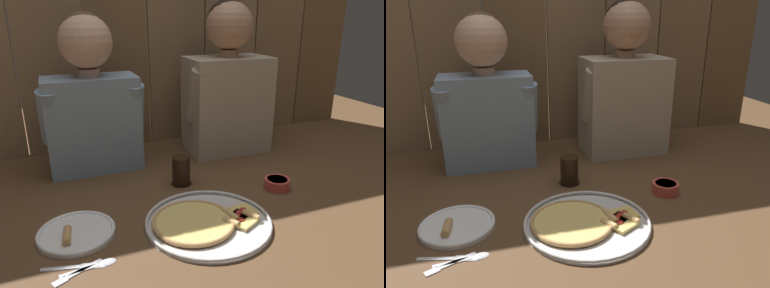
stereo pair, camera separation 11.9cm
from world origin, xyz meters
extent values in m
plane|color=brown|center=(0.00, 0.00, 0.00)|extent=(3.20, 3.20, 0.00)
cylinder|color=silver|center=(-0.04, -0.10, 0.00)|extent=(0.38, 0.38, 0.01)
torus|color=silver|center=(-0.04, -0.10, 0.01)|extent=(0.38, 0.38, 0.01)
cylinder|color=#B23823|center=(-0.08, -0.09, 0.01)|extent=(0.24, 0.24, 0.00)
cylinder|color=#F4D170|center=(-0.08, -0.09, 0.01)|extent=(0.23, 0.23, 0.01)
torus|color=tan|center=(-0.08, -0.09, 0.01)|extent=(0.25, 0.25, 0.01)
cube|color=#EFC660|center=(0.08, -0.10, 0.01)|extent=(0.10, 0.08, 0.01)
cylinder|color=tan|center=(0.03, -0.10, 0.02)|extent=(0.03, 0.07, 0.02)
cylinder|color=#A3281E|center=(0.06, -0.10, 0.02)|extent=(0.02, 0.02, 0.00)
cylinder|color=#A3281E|center=(0.08, -0.09, 0.02)|extent=(0.02, 0.02, 0.00)
cube|color=#EABC56|center=(0.05, -0.12, 0.01)|extent=(0.09, 0.08, 0.01)
cylinder|color=tan|center=(0.02, -0.14, 0.02)|extent=(0.04, 0.05, 0.02)
cylinder|color=#A3281E|center=(0.05, -0.12, 0.02)|extent=(0.02, 0.02, 0.00)
cube|color=#F4D170|center=(0.06, -0.15, 0.01)|extent=(0.09, 0.08, 0.01)
cylinder|color=tan|center=(0.09, -0.13, 0.02)|extent=(0.04, 0.06, 0.02)
cylinder|color=#A3281E|center=(0.05, -0.14, 0.02)|extent=(0.02, 0.02, 0.00)
cylinder|color=white|center=(-0.41, -0.02, 0.01)|extent=(0.22, 0.22, 0.01)
torus|color=white|center=(-0.41, -0.02, 0.01)|extent=(0.22, 0.22, 0.01)
cylinder|color=tan|center=(-0.43, -0.05, 0.02)|extent=(0.03, 0.07, 0.02)
cylinder|color=black|center=(-0.02, 0.18, 0.00)|extent=(0.08, 0.08, 0.01)
cylinder|color=black|center=(-0.02, 0.18, 0.06)|extent=(0.07, 0.07, 0.10)
cylinder|color=#CC4C42|center=(0.28, 0.02, 0.02)|extent=(0.09, 0.09, 0.04)
cylinder|color=#B23823|center=(0.28, 0.02, 0.03)|extent=(0.07, 0.07, 0.02)
cube|color=silver|center=(-0.40, -0.18, 0.00)|extent=(0.09, 0.05, 0.01)
cube|color=silver|center=(-0.46, -0.20, 0.00)|extent=(0.04, 0.03, 0.01)
cube|color=silver|center=(-0.46, -0.15, 0.00)|extent=(0.10, 0.03, 0.01)
cube|color=silver|center=(-0.38, -0.17, 0.00)|extent=(0.06, 0.04, 0.00)
cube|color=silver|center=(-0.42, -0.18, 0.00)|extent=(0.10, 0.02, 0.01)
ellipsoid|color=silver|center=(-0.35, -0.17, 0.00)|extent=(0.05, 0.03, 0.01)
cube|color=#849EB7|center=(-0.29, 0.44, 0.18)|extent=(0.35, 0.18, 0.37)
cylinder|color=#DBAD8E|center=(-0.29, 0.44, 0.38)|extent=(0.08, 0.08, 0.03)
sphere|color=#DBAD8E|center=(-0.29, 0.44, 0.49)|extent=(0.19, 0.19, 0.19)
sphere|color=brown|center=(-0.29, 0.46, 0.51)|extent=(0.18, 0.18, 0.18)
cylinder|color=#849EB7|center=(-0.44, 0.40, 0.24)|extent=(0.08, 0.13, 0.21)
cylinder|color=#849EB7|center=(-0.14, 0.40, 0.24)|extent=(0.08, 0.12, 0.21)
cube|color=#B2A38E|center=(0.29, 0.44, 0.21)|extent=(0.35, 0.22, 0.42)
cylinder|color=tan|center=(0.29, 0.44, 0.43)|extent=(0.08, 0.08, 0.03)
sphere|color=tan|center=(0.29, 0.44, 0.54)|extent=(0.19, 0.19, 0.19)
sphere|color=black|center=(0.29, 0.46, 0.56)|extent=(0.18, 0.18, 0.18)
cylinder|color=#B2A38E|center=(0.13, 0.40, 0.27)|extent=(0.08, 0.14, 0.24)
cylinder|color=#B2A38E|center=(0.45, 0.40, 0.27)|extent=(0.08, 0.13, 0.24)
cube|color=#8B6D4E|center=(0.41, 0.68, 0.65)|extent=(0.27, 0.03, 1.30)
cube|color=#806243|center=(0.69, 0.68, 0.65)|extent=(0.27, 0.03, 1.30)
cube|color=brown|center=(0.96, 0.68, 0.65)|extent=(0.27, 0.03, 1.30)
camera|label=1|loc=(-0.42, -0.94, 0.59)|focal=33.61mm
camera|label=2|loc=(-0.31, -0.98, 0.59)|focal=33.61mm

